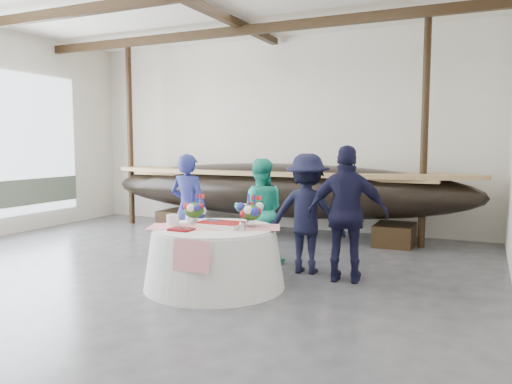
% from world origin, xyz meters
% --- Properties ---
extents(floor, '(10.00, 12.00, 0.01)m').
position_xyz_m(floor, '(0.00, 0.00, 0.00)').
color(floor, '#3D3D42').
rests_on(floor, ground).
extents(wall_back, '(10.00, 0.02, 4.50)m').
position_xyz_m(wall_back, '(0.00, 6.00, 2.25)').
color(wall_back, silver).
rests_on(wall_back, ground).
extents(pavilion_structure, '(9.80, 11.76, 4.50)m').
position_xyz_m(pavilion_structure, '(0.00, 0.84, 4.00)').
color(pavilion_structure, black).
rests_on(pavilion_structure, ground).
extents(longboat_display, '(8.46, 1.69, 1.59)m').
position_xyz_m(longboat_display, '(0.46, 4.92, 1.01)').
color(longboat_display, black).
rests_on(longboat_display, ground).
extents(banquet_table, '(1.99, 1.99, 0.85)m').
position_xyz_m(banquet_table, '(1.16, 0.92, 0.42)').
color(banquet_table, silver).
rests_on(banquet_table, ground).
extents(tabletop_items, '(1.91, 1.20, 0.40)m').
position_xyz_m(tabletop_items, '(1.12, 1.05, 1.00)').
color(tabletop_items, red).
rests_on(tabletop_items, banquet_table).
extents(guest_woman_blue, '(0.68, 0.45, 1.85)m').
position_xyz_m(guest_woman_blue, '(0.01, 2.06, 0.92)').
color(guest_woman_blue, navy).
rests_on(guest_woman_blue, ground).
extents(guest_woman_teal, '(1.06, 0.97, 1.77)m').
position_xyz_m(guest_woman_teal, '(1.18, 2.41, 0.89)').
color(guest_woman_teal, '#22B496').
rests_on(guest_woman_teal, ground).
extents(guest_man_left, '(1.27, 0.81, 1.86)m').
position_xyz_m(guest_man_left, '(2.08, 2.21, 0.93)').
color(guest_man_left, black).
rests_on(guest_man_left, ground).
extents(guest_man_right, '(1.23, 0.67, 2.00)m').
position_xyz_m(guest_man_right, '(2.79, 1.95, 1.00)').
color(guest_man_right, black).
rests_on(guest_man_right, ground).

